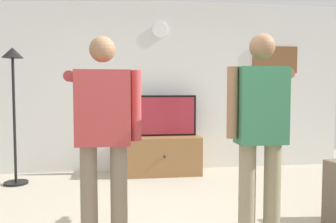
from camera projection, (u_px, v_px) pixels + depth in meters
back_wall at (150, 86)px, 5.60m from camera, size 6.40×0.10×2.70m
tv_stand at (162, 155)px, 5.34m from camera, size 1.15×0.57×0.58m
television at (162, 116)px, 5.35m from camera, size 1.06×0.07×0.63m
wall_clock at (160, 30)px, 5.50m from camera, size 0.25×0.03×0.25m
framed_picture at (275, 60)px, 5.80m from camera, size 0.78×0.04×0.44m
floor_lamp at (13, 87)px, 4.69m from camera, size 0.32×0.32×1.86m
person_standing_nearer_lamp at (103, 128)px, 2.85m from camera, size 0.62×0.78×1.72m
person_standing_nearer_couch at (260, 127)px, 2.87m from camera, size 0.58×0.78×1.75m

